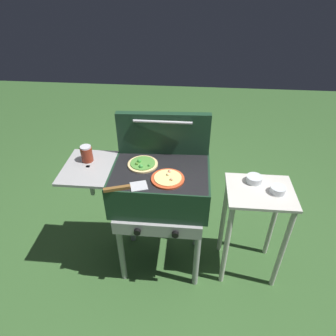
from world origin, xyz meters
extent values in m
plane|color=#38602D|center=(0.00, 0.00, 0.00)|extent=(8.00, 8.00, 0.00)
cube|color=#193823|center=(0.00, 0.00, 0.78)|extent=(0.64, 0.48, 0.24)
cube|color=black|center=(0.00, 0.00, 0.90)|extent=(0.61, 0.46, 0.01)
cube|color=#A0A0A0|center=(-0.48, 0.00, 0.89)|extent=(0.32, 0.41, 0.02)
cube|color=#A0A0A0|center=(-0.48, 0.00, 0.78)|extent=(0.02, 0.02, 0.24)
cube|color=#A0A0A0|center=(0.00, -0.25, 0.61)|extent=(0.58, 0.02, 0.10)
cylinder|color=black|center=(-0.12, -0.28, 0.61)|extent=(0.04, 0.02, 0.04)
cylinder|color=black|center=(0.12, -0.28, 0.61)|extent=(0.04, 0.02, 0.04)
cylinder|color=#A0A0A0|center=(-0.27, -0.19, 0.33)|extent=(0.04, 0.04, 0.66)
cylinder|color=#A0A0A0|center=(0.27, -0.19, 0.33)|extent=(0.04, 0.04, 0.66)
cylinder|color=#A0A0A0|center=(-0.27, 0.19, 0.33)|extent=(0.04, 0.04, 0.66)
cylinder|color=#A0A0A0|center=(0.27, 0.19, 0.33)|extent=(0.04, 0.04, 0.66)
cube|color=#193823|center=(0.00, 0.21, 1.05)|extent=(0.63, 0.08, 0.30)
cylinder|color=#B7B7BC|center=(0.00, 0.17, 1.16)|extent=(0.38, 0.02, 0.02)
cylinder|color=#E0C17F|center=(-0.12, 0.05, 0.91)|extent=(0.20, 0.20, 0.01)
cylinder|color=#4C8C38|center=(-0.12, 0.05, 0.92)|extent=(0.16, 0.16, 0.01)
sphere|color=green|center=(-0.15, 0.06, 0.92)|extent=(0.03, 0.03, 0.03)
sphere|color=#398833|center=(-0.08, 0.02, 0.92)|extent=(0.02, 0.02, 0.02)
sphere|color=#55882E|center=(-0.16, 0.03, 0.92)|extent=(0.02, 0.02, 0.02)
sphere|color=green|center=(-0.13, 0.00, 0.92)|extent=(0.03, 0.03, 0.03)
cylinder|color=#C64723|center=(0.06, -0.10, 0.91)|extent=(0.21, 0.21, 0.01)
cylinder|color=#EDD17A|center=(0.06, -0.10, 0.92)|extent=(0.17, 0.17, 0.01)
sphere|color=#F2D18C|center=(0.06, -0.07, 0.92)|extent=(0.02, 0.02, 0.02)
sphere|color=#F2A086|center=(0.06, -0.04, 0.92)|extent=(0.02, 0.02, 0.02)
sphere|color=#F2B378|center=(0.08, -0.12, 0.92)|extent=(0.02, 0.02, 0.02)
cylinder|color=maroon|center=(-0.50, 0.07, 0.95)|extent=(0.08, 0.08, 0.10)
cylinder|color=silver|center=(-0.50, 0.07, 1.01)|extent=(0.07, 0.07, 0.01)
cube|color=#B7BABF|center=(-0.11, -0.18, 0.90)|extent=(0.12, 0.12, 0.01)
cube|color=brown|center=(-0.23, -0.22, 0.91)|extent=(0.16, 0.07, 0.02)
cube|color=beige|center=(0.66, 0.00, 0.77)|extent=(0.44, 0.36, 0.02)
cylinder|color=beige|center=(0.47, -0.15, 0.38)|extent=(0.04, 0.04, 0.76)
cylinder|color=beige|center=(0.85, -0.15, 0.38)|extent=(0.04, 0.04, 0.76)
cylinder|color=beige|center=(0.47, 0.15, 0.38)|extent=(0.04, 0.04, 0.76)
cylinder|color=beige|center=(0.85, 0.15, 0.38)|extent=(0.04, 0.04, 0.76)
cylinder|color=silver|center=(0.63, 0.09, 0.80)|extent=(0.11, 0.11, 0.04)
cylinder|color=beige|center=(0.63, 0.09, 0.79)|extent=(0.09, 0.09, 0.02)
cylinder|color=silver|center=(0.76, -0.01, 0.80)|extent=(0.10, 0.10, 0.04)
cylinder|color=#4C7533|center=(0.76, -0.01, 0.79)|extent=(0.08, 0.08, 0.02)
camera|label=1|loc=(0.19, -1.56, 2.03)|focal=32.07mm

